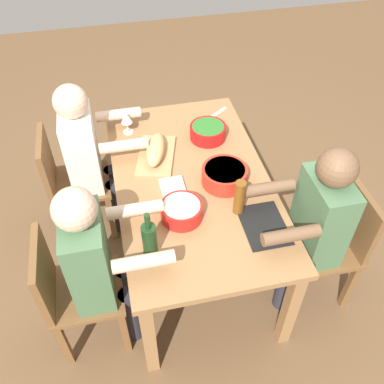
# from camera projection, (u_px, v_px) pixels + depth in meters

# --- Properties ---
(ground_plane) EXTENTS (8.00, 8.00, 0.00)m
(ground_plane) POSITION_uv_depth(u_px,v_px,m) (192.00, 253.00, 3.09)
(ground_plane) COLOR brown
(dining_table) EXTENTS (1.61, 0.92, 0.74)m
(dining_table) POSITION_uv_depth(u_px,v_px,m) (192.00, 190.00, 2.63)
(dining_table) COLOR #9E7044
(dining_table) RESTS_ON ground_plane
(chair_far_right) EXTENTS (0.40, 0.40, 0.85)m
(chair_far_right) POSITION_uv_depth(u_px,v_px,m) (335.00, 240.00, 2.56)
(chair_far_right) COLOR brown
(chair_far_right) RESTS_ON ground_plane
(diner_far_right) EXTENTS (0.41, 0.53, 1.20)m
(diner_far_right) POSITION_uv_depth(u_px,v_px,m) (313.00, 222.00, 2.38)
(diner_far_right) COLOR #2D2D38
(diner_far_right) RESTS_ON ground_plane
(chair_near_left) EXTENTS (0.40, 0.40, 0.85)m
(chair_near_left) POSITION_uv_depth(u_px,v_px,m) (67.00, 180.00, 2.93)
(chair_near_left) COLOR brown
(chair_near_left) RESTS_ON ground_plane
(diner_near_left) EXTENTS (0.41, 0.53, 1.20)m
(diner_near_left) POSITION_uv_depth(u_px,v_px,m) (89.00, 152.00, 2.81)
(diner_near_left) COLOR #2D2D38
(diner_near_left) RESTS_ON ground_plane
(chair_near_right) EXTENTS (0.40, 0.40, 0.85)m
(chair_near_right) POSITION_uv_depth(u_px,v_px,m) (70.00, 289.00, 2.32)
(chair_near_right) COLOR brown
(chair_near_right) RESTS_ON ground_plane
(diner_near_right) EXTENTS (0.41, 0.53, 1.20)m
(diner_near_right) POSITION_uv_depth(u_px,v_px,m) (98.00, 260.00, 2.20)
(diner_near_right) COLOR #2D2D38
(diner_near_right) RESTS_ON ground_plane
(serving_bowl_salad) EXTENTS (0.27, 0.27, 0.11)m
(serving_bowl_salad) POSITION_uv_depth(u_px,v_px,m) (225.00, 175.00, 2.50)
(serving_bowl_salad) COLOR red
(serving_bowl_salad) RESTS_ON dining_table
(serving_bowl_greens) EXTENTS (0.24, 0.24, 0.09)m
(serving_bowl_greens) POSITION_uv_depth(u_px,v_px,m) (208.00, 131.00, 2.81)
(serving_bowl_greens) COLOR red
(serving_bowl_greens) RESTS_ON dining_table
(serving_bowl_pasta) EXTENTS (0.23, 0.23, 0.09)m
(serving_bowl_pasta) POSITION_uv_depth(u_px,v_px,m) (182.00, 210.00, 2.31)
(serving_bowl_pasta) COLOR red
(serving_bowl_pasta) RESTS_ON dining_table
(cutting_board) EXTENTS (0.44, 0.32, 0.02)m
(cutting_board) POSITION_uv_depth(u_px,v_px,m) (156.00, 156.00, 2.70)
(cutting_board) COLOR tan
(cutting_board) RESTS_ON dining_table
(bread_loaf) EXTENTS (0.34, 0.19, 0.09)m
(bread_loaf) POSITION_uv_depth(u_px,v_px,m) (156.00, 149.00, 2.66)
(bread_loaf) COLOR tan
(bread_loaf) RESTS_ON cutting_board
(wine_bottle) EXTENTS (0.08, 0.08, 0.29)m
(wine_bottle) POSITION_uv_depth(u_px,v_px,m) (150.00, 239.00, 2.10)
(wine_bottle) COLOR #193819
(wine_bottle) RESTS_ON dining_table
(beer_bottle) EXTENTS (0.06, 0.06, 0.22)m
(beer_bottle) POSITION_uv_depth(u_px,v_px,m) (239.00, 197.00, 2.30)
(beer_bottle) COLOR brown
(beer_bottle) RESTS_ON dining_table
(wine_glass) EXTENTS (0.08, 0.08, 0.17)m
(wine_glass) POSITION_uv_depth(u_px,v_px,m) (126.00, 118.00, 2.81)
(wine_glass) COLOR silver
(wine_glass) RESTS_ON dining_table
(placemat_far_right) EXTENTS (0.32, 0.23, 0.01)m
(placemat_far_right) POSITION_uv_depth(u_px,v_px,m) (264.00, 225.00, 2.30)
(placemat_far_right) COLOR black
(placemat_far_right) RESTS_ON dining_table
(carving_knife) EXTENTS (0.15, 0.20, 0.01)m
(carving_knife) POSITION_uv_depth(u_px,v_px,m) (216.00, 114.00, 3.03)
(carving_knife) COLOR silver
(carving_knife) RESTS_ON dining_table
(napkin_stack) EXTENTS (0.14, 0.14, 0.02)m
(napkin_stack) POSITION_uv_depth(u_px,v_px,m) (172.00, 186.00, 2.50)
(napkin_stack) COLOR white
(napkin_stack) RESTS_ON dining_table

